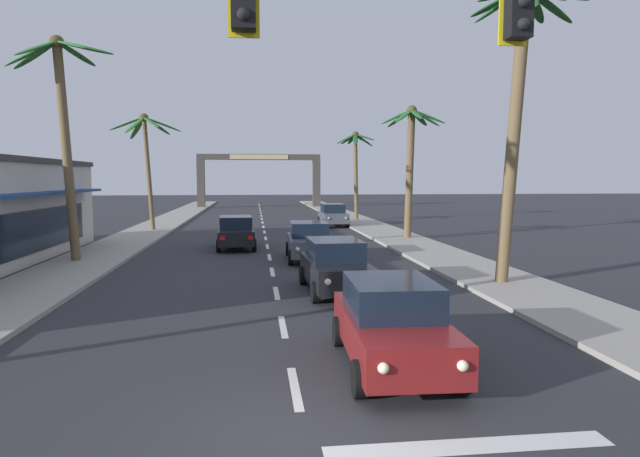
{
  "coord_description": "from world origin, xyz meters",
  "views": [
    {
      "loc": [
        -0.67,
        -7.45,
        3.65
      ],
      "look_at": [
        1.19,
        8.0,
        2.2
      ],
      "focal_mm": 30.74,
      "sensor_mm": 36.0,
      "label": 1
    }
  ],
  "objects_px": {
    "palm_left_second": "(62,108)",
    "palm_right_third": "(410,148)",
    "sedan_lead_at_stop_bar": "(392,323)",
    "sedan_fifth_in_queue": "(309,241)",
    "palm_right_farthest": "(355,155)",
    "sedan_third_in_queue": "(335,266)",
    "traffic_signal_mast": "(529,57)",
    "sedan_parked_nearest_kerb": "(333,215)",
    "palm_right_second": "(518,84)",
    "sedan_oncoming_far": "(236,232)",
    "palm_left_third": "(146,143)",
    "town_gateway_arch": "(259,173)"
  },
  "relations": [
    {
      "from": "palm_left_third",
      "to": "town_gateway_arch",
      "type": "height_order",
      "value": "palm_left_third"
    },
    {
      "from": "sedan_lead_at_stop_bar",
      "to": "sedan_fifth_in_queue",
      "type": "bearing_deg",
      "value": 90.89
    },
    {
      "from": "palm_left_second",
      "to": "town_gateway_arch",
      "type": "relative_size",
      "value": 0.64
    },
    {
      "from": "palm_right_second",
      "to": "sedan_third_in_queue",
      "type": "bearing_deg",
      "value": -176.25
    },
    {
      "from": "traffic_signal_mast",
      "to": "palm_right_farthest",
      "type": "relative_size",
      "value": 1.53
    },
    {
      "from": "sedan_fifth_in_queue",
      "to": "palm_left_third",
      "type": "distance_m",
      "value": 17.69
    },
    {
      "from": "sedan_parked_nearest_kerb",
      "to": "palm_right_second",
      "type": "height_order",
      "value": "palm_right_second"
    },
    {
      "from": "sedan_parked_nearest_kerb",
      "to": "palm_left_third",
      "type": "height_order",
      "value": "palm_left_third"
    },
    {
      "from": "palm_left_third",
      "to": "palm_right_second",
      "type": "distance_m",
      "value": 25.98
    },
    {
      "from": "sedan_lead_at_stop_bar",
      "to": "sedan_fifth_in_queue",
      "type": "distance_m",
      "value": 13.98
    },
    {
      "from": "traffic_signal_mast",
      "to": "palm_right_third",
      "type": "xyz_separation_m",
      "value": [
        5.24,
        23.87,
        0.02
      ]
    },
    {
      "from": "sedan_oncoming_far",
      "to": "town_gateway_arch",
      "type": "height_order",
      "value": "town_gateway_arch"
    },
    {
      "from": "palm_left_second",
      "to": "palm_left_third",
      "type": "distance_m",
      "value": 13.86
    },
    {
      "from": "palm_left_third",
      "to": "palm_right_second",
      "type": "height_order",
      "value": "palm_right_second"
    },
    {
      "from": "palm_right_second",
      "to": "palm_left_third",
      "type": "bearing_deg",
      "value": 127.53
    },
    {
      "from": "sedan_fifth_in_queue",
      "to": "palm_right_farthest",
      "type": "height_order",
      "value": "palm_right_farthest"
    },
    {
      "from": "traffic_signal_mast",
      "to": "sedan_third_in_queue",
      "type": "xyz_separation_m",
      "value": [
        -1.3,
        9.65,
        -4.48
      ]
    },
    {
      "from": "palm_left_second",
      "to": "sedan_parked_nearest_kerb",
      "type": "bearing_deg",
      "value": 50.13
    },
    {
      "from": "sedan_lead_at_stop_bar",
      "to": "sedan_parked_nearest_kerb",
      "type": "xyz_separation_m",
      "value": [
        3.29,
        30.69,
        0.0
      ]
    },
    {
      "from": "sedan_oncoming_far",
      "to": "sedan_parked_nearest_kerb",
      "type": "relative_size",
      "value": 1.01
    },
    {
      "from": "palm_left_third",
      "to": "town_gateway_arch",
      "type": "distance_m",
      "value": 30.31
    },
    {
      "from": "traffic_signal_mast",
      "to": "sedan_lead_at_stop_bar",
      "type": "distance_m",
      "value": 5.35
    },
    {
      "from": "sedan_oncoming_far",
      "to": "palm_right_second",
      "type": "relative_size",
      "value": 0.45
    },
    {
      "from": "palm_left_second",
      "to": "town_gateway_arch",
      "type": "distance_m",
      "value": 43.97
    },
    {
      "from": "sedan_fifth_in_queue",
      "to": "palm_left_second",
      "type": "bearing_deg",
      "value": 178.98
    },
    {
      "from": "town_gateway_arch",
      "to": "palm_right_second",
      "type": "bearing_deg",
      "value": -80.85
    },
    {
      "from": "sedan_lead_at_stop_bar",
      "to": "sedan_parked_nearest_kerb",
      "type": "relative_size",
      "value": 1.01
    },
    {
      "from": "traffic_signal_mast",
      "to": "palm_right_third",
      "type": "relative_size",
      "value": 1.46
    },
    {
      "from": "sedan_third_in_queue",
      "to": "palm_right_third",
      "type": "height_order",
      "value": "palm_right_third"
    },
    {
      "from": "palm_right_farthest",
      "to": "sedan_third_in_queue",
      "type": "bearing_deg",
      "value": -101.77
    },
    {
      "from": "sedan_oncoming_far",
      "to": "palm_left_third",
      "type": "relative_size",
      "value": 0.57
    },
    {
      "from": "palm_right_third",
      "to": "town_gateway_arch",
      "type": "relative_size",
      "value": 0.53
    },
    {
      "from": "sedan_parked_nearest_kerb",
      "to": "palm_left_second",
      "type": "relative_size",
      "value": 0.47
    },
    {
      "from": "palm_right_second",
      "to": "palm_left_second",
      "type": "bearing_deg",
      "value": 157.8
    },
    {
      "from": "sedan_fifth_in_queue",
      "to": "palm_right_third",
      "type": "relative_size",
      "value": 0.57
    },
    {
      "from": "sedan_parked_nearest_kerb",
      "to": "palm_right_third",
      "type": "relative_size",
      "value": 0.57
    },
    {
      "from": "sedan_parked_nearest_kerb",
      "to": "palm_left_second",
      "type": "bearing_deg",
      "value": -129.87
    },
    {
      "from": "traffic_signal_mast",
      "to": "sedan_third_in_queue",
      "type": "distance_m",
      "value": 10.72
    },
    {
      "from": "sedan_third_in_queue",
      "to": "palm_left_second",
      "type": "relative_size",
      "value": 0.47
    },
    {
      "from": "sedan_fifth_in_queue",
      "to": "palm_right_third",
      "type": "height_order",
      "value": "palm_right_third"
    },
    {
      "from": "sedan_fifth_in_queue",
      "to": "palm_right_farthest",
      "type": "relative_size",
      "value": 0.6
    },
    {
      "from": "palm_right_second",
      "to": "town_gateway_arch",
      "type": "relative_size",
      "value": 0.67
    },
    {
      "from": "sedan_fifth_in_queue",
      "to": "sedan_parked_nearest_kerb",
      "type": "distance_m",
      "value": 17.07
    },
    {
      "from": "palm_right_third",
      "to": "palm_right_farthest",
      "type": "height_order",
      "value": "palm_right_third"
    },
    {
      "from": "palm_left_third",
      "to": "palm_right_third",
      "type": "xyz_separation_m",
      "value": [
        16.22,
        -6.78,
        -0.6
      ]
    },
    {
      "from": "sedan_lead_at_stop_bar",
      "to": "town_gateway_arch",
      "type": "relative_size",
      "value": 0.3
    },
    {
      "from": "sedan_fifth_in_queue",
      "to": "palm_left_third",
      "type": "xyz_separation_m",
      "value": [
        -9.52,
        14.01,
        5.09
      ]
    },
    {
      "from": "sedan_oncoming_far",
      "to": "palm_left_second",
      "type": "relative_size",
      "value": 0.47
    },
    {
      "from": "palm_left_second",
      "to": "palm_right_third",
      "type": "height_order",
      "value": "palm_left_second"
    },
    {
      "from": "sedan_third_in_queue",
      "to": "town_gateway_arch",
      "type": "relative_size",
      "value": 0.3
    }
  ]
}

